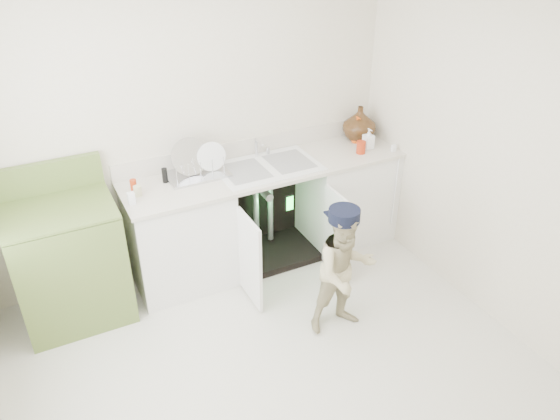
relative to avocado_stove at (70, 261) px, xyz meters
name	(u,v)px	position (x,y,z in m)	size (l,w,h in m)	color
ground	(273,363)	(1.12, -1.18, -0.49)	(3.50, 3.50, 0.00)	beige
room_shell	(271,212)	(1.12, -1.18, 0.76)	(6.00, 5.50, 1.26)	beige
counter_run	(270,210)	(1.70, 0.03, -0.02)	(2.44, 1.02, 1.22)	white
avocado_stove	(70,261)	(0.00, 0.00, 0.00)	(0.77, 0.65, 1.20)	olive
repair_worker	(345,270)	(1.76, -1.06, 0.02)	(0.52, 0.95, 1.03)	#C3B68C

